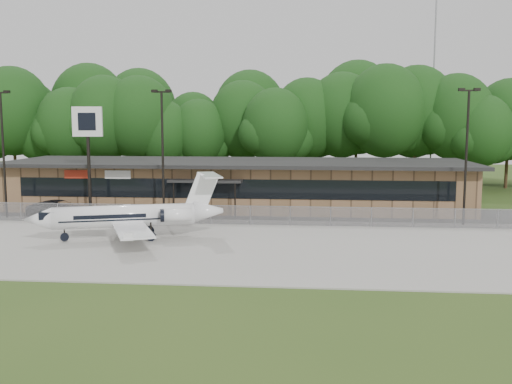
# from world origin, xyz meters

# --- Properties ---
(ground) EXTENTS (160.00, 160.00, 0.00)m
(ground) POSITION_xyz_m (0.00, 0.00, 0.00)
(ground) COLOR #2F4C1B
(ground) RESTS_ON ground
(apron) EXTENTS (64.00, 18.00, 0.08)m
(apron) POSITION_xyz_m (0.00, 8.00, 0.04)
(apron) COLOR #9E9B93
(apron) RESTS_ON ground
(parking_lot) EXTENTS (50.00, 9.00, 0.06)m
(parking_lot) POSITION_xyz_m (0.00, 19.50, 0.03)
(parking_lot) COLOR #383835
(parking_lot) RESTS_ON ground
(terminal) EXTENTS (41.00, 11.65, 4.30)m
(terminal) POSITION_xyz_m (-0.00, 23.94, 2.18)
(terminal) COLOR #8D6846
(terminal) RESTS_ON ground
(fence) EXTENTS (46.00, 0.04, 1.52)m
(fence) POSITION_xyz_m (0.00, 15.00, 0.78)
(fence) COLOR gray
(fence) RESTS_ON ground
(treeline) EXTENTS (72.00, 12.00, 15.00)m
(treeline) POSITION_xyz_m (0.00, 42.00, 7.50)
(treeline) COLOR #163B12
(treeline) RESTS_ON ground
(radio_mast) EXTENTS (0.20, 0.20, 25.00)m
(radio_mast) POSITION_xyz_m (22.00, 48.00, 12.50)
(radio_mast) COLOR gray
(radio_mast) RESTS_ON ground
(light_pole_left) EXTENTS (1.55, 0.30, 10.23)m
(light_pole_left) POSITION_xyz_m (-18.00, 16.50, 5.98)
(light_pole_left) COLOR black
(light_pole_left) RESTS_ON ground
(light_pole_mid) EXTENTS (1.55, 0.30, 10.23)m
(light_pole_mid) POSITION_xyz_m (-5.00, 16.50, 5.98)
(light_pole_mid) COLOR black
(light_pole_mid) RESTS_ON ground
(light_pole_right) EXTENTS (1.55, 0.30, 10.23)m
(light_pole_right) POSITION_xyz_m (18.00, 16.50, 5.98)
(light_pole_right) COLOR black
(light_pole_right) RESTS_ON ground
(business_jet) EXTENTS (12.83, 11.49, 4.36)m
(business_jet) POSITION_xyz_m (-5.23, 9.11, 1.56)
(business_jet) COLOR white
(business_jet) RESTS_ON ground
(suv) EXTENTS (5.77, 3.98, 1.46)m
(suv) POSITION_xyz_m (-13.75, 16.80, 0.73)
(suv) COLOR #2C2D2F
(suv) RESTS_ON ground
(pole_sign) EXTENTS (2.36, 0.52, 8.96)m
(pole_sign) POSITION_xyz_m (-11.09, 16.79, 6.85)
(pole_sign) COLOR black
(pole_sign) RESTS_ON ground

